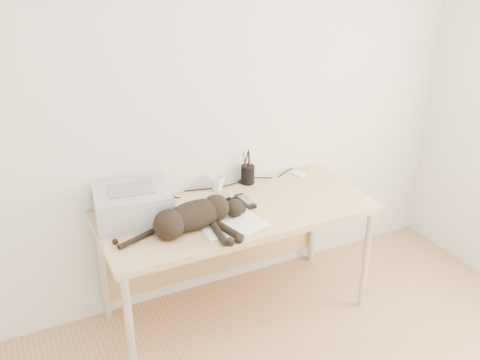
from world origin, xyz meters
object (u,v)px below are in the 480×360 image
desk (230,222)px  mouse (299,172)px  pen_cup (248,174)px  printer (133,204)px  cat (191,218)px  mug (217,183)px

desk → mouse: size_ratio=13.78×
pen_cup → mouse: pen_cup is taller
desk → printer: printer is taller
cat → desk: bearing=24.7°
printer → cat: 0.36m
printer → mouse: size_ratio=3.86×
mug → mouse: mug is taller
desk → mouse: 0.62m
cat → pen_cup: 0.67m
pen_cup → cat: bearing=-143.4°
printer → desk: bearing=-6.0°
mug → mouse: (0.58, -0.02, -0.03)m
cat → mug: 0.51m
mouse → printer: bearing=160.9°
mouse → cat: bearing=177.5°
desk → pen_cup: (0.22, 0.20, 0.20)m
printer → pen_cup: 0.80m
printer → mug: bearing=13.2°
mug → mouse: bearing=-2.3°
pen_cup → mug: bearing=-177.4°
mug → pen_cup: size_ratio=0.45×
mug → printer: bearing=-166.8°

